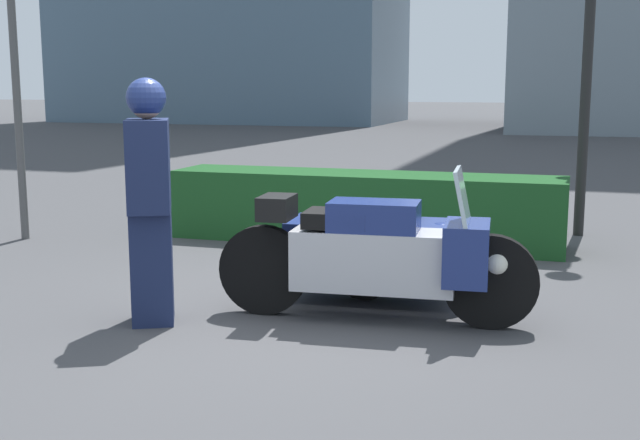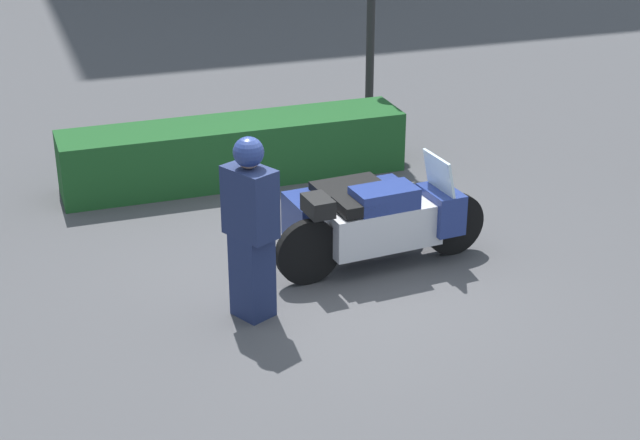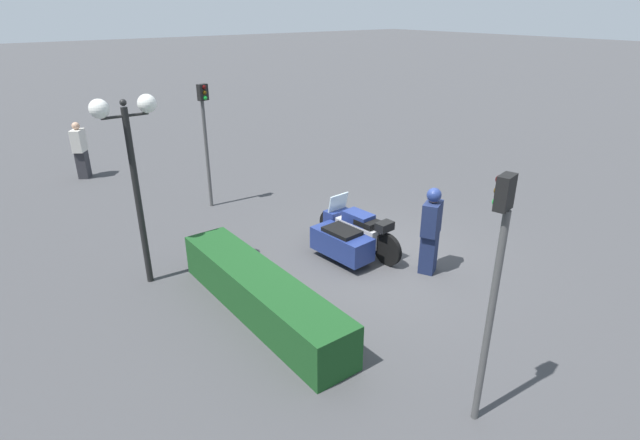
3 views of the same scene
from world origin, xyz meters
name	(u,v)px [view 2 (image 2 of 3)]	position (x,y,z in m)	size (l,w,h in m)	color
ground_plane	(321,282)	(0.00, 0.00, 0.00)	(160.00, 160.00, 0.00)	#424244
police_motorcycle	(373,215)	(0.74, 0.43, 0.48)	(2.42, 1.21, 1.17)	black
officer_rider	(251,224)	(-0.85, -0.42, 0.96)	(0.49, 0.58, 1.82)	#192347
hedge_bush_curbside	(235,151)	(-0.11, 3.09, 0.39)	(4.42, 0.85, 0.79)	#19471E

